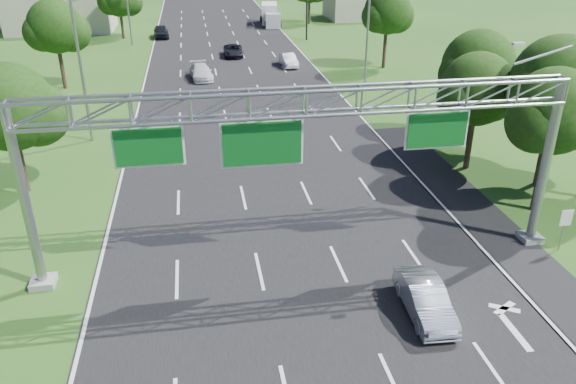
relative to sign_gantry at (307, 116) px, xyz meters
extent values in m
plane|color=#255419|center=(-0.33, 18.00, -6.89)|extent=(220.00, 220.00, 0.00)
cube|color=black|center=(-0.33, 18.00, -6.89)|extent=(18.00, 180.00, 0.02)
cube|color=black|center=(9.87, 2.00, -6.89)|extent=(3.00, 30.00, 0.02)
cube|color=gray|center=(11.17, 0.00, -6.74)|extent=(1.00, 1.00, 0.30)
cylinder|color=gray|center=(11.17, 0.00, -2.89)|extent=(0.44, 0.44, 8.00)
cube|color=gray|center=(-11.33, 0.00, -6.74)|extent=(1.00, 1.00, 0.30)
cylinder|color=gray|center=(-11.33, 0.00, -2.89)|extent=(0.40, 0.40, 8.00)
cylinder|color=gray|center=(9.97, 0.00, 2.11)|extent=(2.54, 0.12, 0.79)
cube|color=beige|center=(8.77, 0.00, 2.61)|extent=(0.50, 0.22, 0.12)
cube|color=white|center=(-6.33, -0.02, -0.89)|extent=(2.80, 0.05, 1.70)
cube|color=#0B5A1C|center=(-6.33, -0.08, -0.89)|extent=(2.62, 0.05, 1.52)
cube|color=white|center=(-1.83, -0.02, -1.04)|extent=(3.40, 0.05, 2.00)
cube|color=#0B5A1C|center=(-1.83, -0.08, -1.04)|extent=(3.22, 0.05, 1.82)
cube|color=white|center=(5.67, -0.02, -0.89)|extent=(2.80, 0.05, 1.70)
cube|color=#0B5A1C|center=(5.67, -0.08, -0.89)|extent=(2.62, 0.05, 1.52)
cylinder|color=gray|center=(12.07, -1.00, -5.89)|extent=(0.06, 0.06, 2.00)
cube|color=white|center=(12.07, -1.03, -5.19)|extent=(0.60, 0.04, 0.80)
cylinder|color=black|center=(10.67, 53.00, -3.39)|extent=(0.24, 0.24, 7.00)
cylinder|color=gray|center=(-11.83, 18.00, -1.89)|extent=(0.20, 0.20, 10.00)
cylinder|color=gray|center=(-11.83, 53.00, -1.89)|extent=(0.20, 0.20, 10.00)
cylinder|color=gray|center=(11.17, 28.00, -1.89)|extent=(0.20, 0.20, 10.00)
cylinder|color=#2D2116|center=(13.17, 3.00, -5.02)|extent=(0.36, 0.36, 3.74)
sphere|color=black|center=(13.17, 3.00, -1.39)|extent=(4.40, 4.40, 4.40)
sphere|color=black|center=(14.27, 3.40, -1.94)|extent=(3.30, 3.30, 3.30)
sphere|color=black|center=(12.18, 2.70, -1.83)|extent=(3.08, 3.08, 3.08)
cylinder|color=#2D2116|center=(15.17, 6.00, -4.80)|extent=(0.36, 0.36, 4.18)
sphere|color=black|center=(15.17, 6.00, -0.71)|extent=(5.00, 5.00, 5.00)
sphere|color=black|center=(16.42, 6.40, -1.34)|extent=(3.75, 3.75, 3.75)
sphere|color=black|center=(14.04, 5.70, -1.21)|extent=(3.50, 3.50, 3.50)
cylinder|color=#2D2116|center=(12.17, 9.00, -5.24)|extent=(0.36, 0.36, 3.30)
sphere|color=black|center=(12.17, 9.00, -1.83)|extent=(4.40, 4.40, 4.40)
sphere|color=black|center=(13.27, 9.40, -2.38)|extent=(3.30, 3.30, 3.30)
sphere|color=black|center=(11.18, 8.70, -2.27)|extent=(3.08, 3.08, 3.08)
cylinder|color=#2D2116|center=(14.17, 13.00, -5.13)|extent=(0.36, 0.36, 3.52)
sphere|color=black|center=(14.17, 13.00, -1.45)|extent=(4.80, 4.80, 4.80)
sphere|color=black|center=(15.37, 13.40, -2.05)|extent=(3.60, 3.60, 3.60)
sphere|color=black|center=(13.09, 12.70, -1.93)|extent=(3.36, 3.36, 3.36)
cylinder|color=#2D2116|center=(-14.33, 10.00, -5.35)|extent=(0.36, 0.36, 3.08)
sphere|color=black|center=(-14.33, 10.00, -1.89)|extent=(4.80, 4.80, 4.80)
sphere|color=black|center=(-13.13, 10.40, -2.49)|extent=(3.60, 3.60, 3.60)
cylinder|color=#2D2116|center=(-16.33, 33.00, -5.02)|extent=(0.36, 0.36, 3.74)
sphere|color=black|center=(-16.33, 33.00, -1.23)|extent=(4.80, 4.80, 4.80)
sphere|color=black|center=(-15.13, 33.40, -1.83)|extent=(3.60, 3.60, 3.60)
sphere|color=black|center=(-17.41, 32.70, -1.71)|extent=(3.36, 3.36, 3.36)
cylinder|color=#2D2116|center=(-13.33, 58.00, -5.24)|extent=(0.36, 0.36, 3.30)
sphere|color=black|center=(-12.13, 58.40, -2.27)|extent=(3.60, 3.60, 3.60)
sphere|color=black|center=(-14.41, 57.70, -2.15)|extent=(3.36, 3.36, 3.36)
cylinder|color=#2D2116|center=(15.67, 36.00, -4.91)|extent=(0.36, 0.36, 3.96)
sphere|color=black|center=(15.67, 36.00, -1.01)|extent=(4.80, 4.80, 4.80)
sphere|color=black|center=(16.87, 36.40, -1.61)|extent=(3.60, 3.60, 3.60)
sphere|color=black|center=(14.59, 35.70, -1.49)|extent=(3.36, 3.36, 3.36)
cylinder|color=#2D2116|center=(13.67, 66.00, -5.13)|extent=(0.36, 0.36, 3.52)
cube|color=#A8A08D|center=(-22.33, 66.00, -4.39)|extent=(14.00, 10.00, 5.00)
cube|color=#A8A08D|center=(23.67, 70.00, -4.89)|extent=(12.00, 9.00, 4.00)
imported|color=#AEB3BA|center=(3.91, -4.52, -6.22)|extent=(1.59, 4.12, 1.34)
imported|color=silver|center=(-3.66, 34.41, -6.19)|extent=(2.42, 5.00, 1.40)
imported|color=black|center=(0.32, 44.41, -6.24)|extent=(2.30, 4.74, 1.30)
imported|color=black|center=(-8.33, 57.81, -6.09)|extent=(2.27, 4.84, 1.60)
imported|color=silver|center=(5.76, 38.32, -6.22)|extent=(1.66, 4.13, 1.33)
cube|color=silver|center=(7.67, 66.95, -5.33)|extent=(3.00, 5.92, 2.83)
cube|color=silver|center=(7.67, 62.99, -5.85)|extent=(2.43, 2.35, 2.08)
cylinder|color=black|center=(6.63, 63.18, -6.42)|extent=(0.33, 0.94, 0.94)
cylinder|color=black|center=(8.71, 63.18, -6.42)|extent=(0.33, 0.94, 0.94)
cylinder|color=black|center=(6.63, 68.84, -6.42)|extent=(0.33, 0.94, 0.94)
cylinder|color=black|center=(8.71, 68.84, -6.42)|extent=(0.33, 0.94, 0.94)
camera|label=1|loc=(-4.36, -21.31, 7.03)|focal=35.00mm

